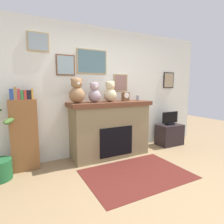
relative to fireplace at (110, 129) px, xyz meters
The scene contains 12 objects.
ground_plane 1.76m from the fireplace, 90.79° to the right, with size 12.00×12.00×0.00m, color #8F7451.
back_wall 0.81m from the fireplace, 94.10° to the left, with size 5.20×0.15×2.60m.
fireplace is the anchor object (origin of this frame).
bookshelf 1.58m from the fireplace, behind, with size 0.43×0.16×1.41m.
tv_stand 1.64m from the fireplace, ahead, with size 0.60×0.40×0.50m, color black.
television 1.62m from the fireplace, ahead, with size 0.47×0.14×0.31m.
area_rug 1.10m from the fireplace, 90.00° to the right, with size 1.66×1.17×0.01m, color #511C17.
candle_jar 0.90m from the fireplace, ahead, with size 0.06×0.06×0.11m, color gray.
mantel_clock 0.73m from the fireplace, ahead, with size 0.14×0.10×0.18m.
teddy_bear_grey 1.02m from the fireplace, behind, with size 0.29×0.29×0.46m.
teddy_bear_cream 0.80m from the fireplace, behind, with size 0.24×0.24×0.39m.
teddy_bear_tan 0.74m from the fireplace, 108.16° to the right, with size 0.26×0.26×0.41m.
Camera 1 is at (-1.65, -1.59, 1.41)m, focal length 29.62 mm.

